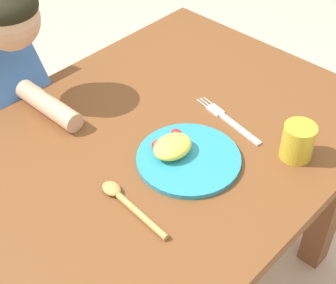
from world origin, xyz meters
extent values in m
plane|color=beige|center=(0.00, 0.00, 0.00)|extent=(8.00, 8.00, 0.00)
cube|color=brown|center=(0.00, 0.00, 0.66)|extent=(1.12, 0.85, 0.04)
cube|color=brown|center=(0.45, -0.32, 0.32)|extent=(0.08, 0.08, 0.65)
cube|color=brown|center=(0.45, 0.32, 0.32)|extent=(0.08, 0.08, 0.65)
cylinder|color=teal|center=(-0.03, -0.11, 0.69)|extent=(0.26, 0.26, 0.01)
ellipsoid|color=#E6E051|center=(-0.04, -0.08, 0.71)|extent=(0.10, 0.08, 0.04)
ellipsoid|color=red|center=(0.01, -0.04, 0.71)|extent=(0.02, 0.03, 0.02)
ellipsoid|color=red|center=(-0.03, -0.04, 0.70)|extent=(0.03, 0.04, 0.02)
ellipsoid|color=red|center=(-0.05, -0.04, 0.71)|extent=(0.04, 0.04, 0.03)
cube|color=silver|center=(0.15, -0.13, 0.68)|extent=(0.04, 0.15, 0.01)
cube|color=silver|center=(0.17, -0.04, 0.68)|extent=(0.04, 0.05, 0.01)
cylinder|color=silver|center=(0.19, 0.00, 0.68)|extent=(0.01, 0.04, 0.00)
cylinder|color=silver|center=(0.18, 0.01, 0.68)|extent=(0.01, 0.04, 0.00)
cylinder|color=silver|center=(0.17, 0.01, 0.68)|extent=(0.01, 0.04, 0.00)
cylinder|color=tan|center=(-0.23, -0.16, 0.69)|extent=(0.03, 0.16, 0.01)
ellipsoid|color=tan|center=(-0.22, -0.05, 0.69)|extent=(0.04, 0.05, 0.02)
cylinder|color=gold|center=(0.17, -0.29, 0.73)|extent=(0.08, 0.08, 0.09)
cube|color=#483E56|center=(-0.14, 0.57, 0.28)|extent=(0.17, 0.14, 0.55)
cube|color=#3F72BF|center=(-0.14, 0.48, 0.70)|extent=(0.18, 0.30, 0.37)
sphere|color=#D8A884|center=(-0.14, 0.39, 0.92)|extent=(0.16, 0.16, 0.16)
ellipsoid|color=black|center=(-0.14, 0.39, 0.96)|extent=(0.16, 0.16, 0.09)
cylinder|color=#D8A884|center=(-0.14, 0.28, 0.71)|extent=(0.05, 0.22, 0.05)
camera|label=1|loc=(-0.72, -0.69, 1.55)|focal=54.86mm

